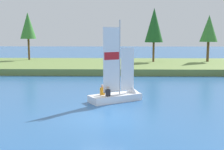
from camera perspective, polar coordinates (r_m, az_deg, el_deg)
ground_plane at (r=15.89m, az=-1.91°, el=-8.62°), size 200.00×200.00×0.00m
shore_bank at (r=39.39m, az=0.05°, el=1.95°), size 80.00×15.58×0.76m
shoreline_tree_centre at (r=45.78m, az=-16.55°, el=9.44°), size 2.40×2.40×7.22m
shoreline_tree_midright at (r=41.09m, az=8.45°, el=9.85°), size 2.59×2.59×7.59m
shoreline_tree_right at (r=43.19m, az=18.90°, el=8.79°), size 2.50×2.50×6.62m
sailboat at (r=20.02m, az=2.12°, el=-3.83°), size 4.17×3.21×5.95m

